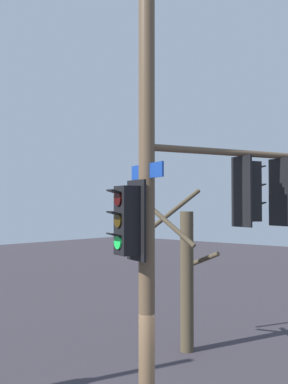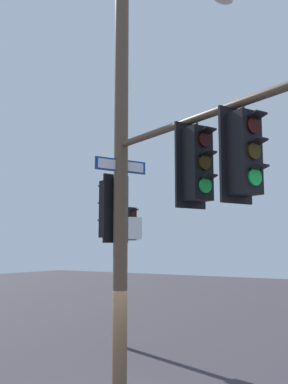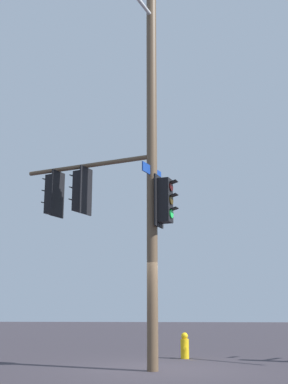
# 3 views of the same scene
# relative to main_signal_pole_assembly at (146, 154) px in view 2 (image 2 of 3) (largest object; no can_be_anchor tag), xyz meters

# --- Properties ---
(main_signal_pole_assembly) EXTENTS (4.47, 4.29, 9.76)m
(main_signal_pole_assembly) POSITION_rel_main_signal_pole_assembly_xyz_m (0.00, 0.00, 0.00)
(main_signal_pole_assembly) COLOR brown
(main_signal_pole_assembly) RESTS_ON ground
(secondary_pole_assembly) EXTENTS (0.59, 0.86, 7.30)m
(secondary_pole_assembly) POSITION_rel_main_signal_pole_assembly_xyz_m (-5.61, -4.47, -1.16)
(secondary_pole_assembly) COLOR brown
(secondary_pole_assembly) RESTS_ON ground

